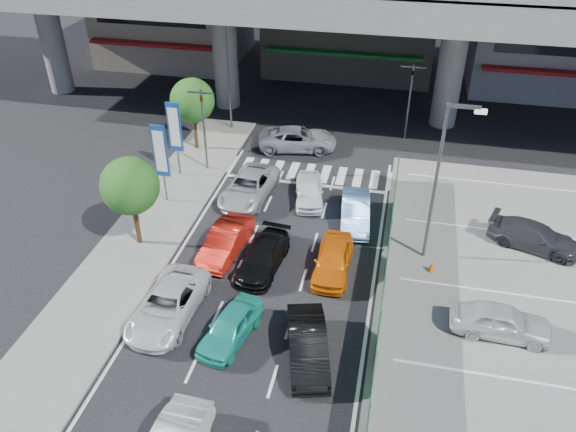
% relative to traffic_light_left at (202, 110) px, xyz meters
% --- Properties ---
extents(ground, '(120.00, 120.00, 0.00)m').
position_rel_traffic_light_left_xyz_m(ground, '(6.20, -12.00, -3.94)').
color(ground, black).
rests_on(ground, ground).
extents(parking_lot, '(12.00, 28.00, 0.06)m').
position_rel_traffic_light_left_xyz_m(parking_lot, '(17.20, -10.00, -3.91)').
color(parking_lot, slate).
rests_on(parking_lot, ground).
extents(sidewalk_left, '(4.00, 30.00, 0.12)m').
position_rel_traffic_light_left_xyz_m(sidewalk_left, '(-0.80, -8.00, -3.88)').
color(sidewalk_left, slate).
rests_on(sidewalk_left, ground).
extents(fence_run, '(0.16, 22.00, 1.80)m').
position_rel_traffic_light_left_xyz_m(fence_run, '(11.50, -11.00, -3.04)').
color(fence_run, '#1C5225').
rests_on(fence_run, ground).
extents(building_east, '(12.00, 10.90, 12.00)m').
position_rel_traffic_light_left_xyz_m(building_east, '(22.20, 19.97, 2.06)').
color(building_east, gray).
rests_on(building_east, ground).
extents(traffic_light_left, '(1.60, 1.24, 5.20)m').
position_rel_traffic_light_left_xyz_m(traffic_light_left, '(0.00, 0.00, 0.00)').
color(traffic_light_left, '#595B60').
rests_on(traffic_light_left, ground).
extents(traffic_light_right, '(1.60, 1.24, 5.20)m').
position_rel_traffic_light_left_xyz_m(traffic_light_right, '(11.70, 7.00, 0.00)').
color(traffic_light_right, '#595B60').
rests_on(traffic_light_right, ground).
extents(street_lamp_right, '(1.65, 0.22, 8.00)m').
position_rel_traffic_light_left_xyz_m(street_lamp_right, '(13.37, -6.00, 0.83)').
color(street_lamp_right, '#595B60').
rests_on(street_lamp_right, ground).
extents(street_lamp_left, '(1.65, 0.22, 8.00)m').
position_rel_traffic_light_left_xyz_m(street_lamp_left, '(-0.13, 6.00, 0.83)').
color(street_lamp_left, '#595B60').
rests_on(street_lamp_left, ground).
extents(signboard_near, '(0.80, 0.14, 4.70)m').
position_rel_traffic_light_left_xyz_m(signboard_near, '(-1.00, -4.01, -0.87)').
color(signboard_near, '#595B60').
rests_on(signboard_near, ground).
extents(signboard_far, '(0.80, 0.14, 4.70)m').
position_rel_traffic_light_left_xyz_m(signboard_far, '(-1.40, -1.01, -0.87)').
color(signboard_far, '#595B60').
rests_on(signboard_far, ground).
extents(tree_near, '(2.80, 2.80, 4.80)m').
position_rel_traffic_light_left_xyz_m(tree_near, '(-0.80, -8.00, -0.55)').
color(tree_near, '#382314').
rests_on(tree_near, ground).
extents(tree_far, '(2.80, 2.80, 4.80)m').
position_rel_traffic_light_left_xyz_m(tree_far, '(-1.60, 2.50, -0.55)').
color(tree_far, '#382314').
rests_on(tree_far, ground).
extents(sedan_white_mid_left, '(2.47, 5.01, 1.37)m').
position_rel_traffic_light_left_xyz_m(sedan_white_mid_left, '(2.66, -12.57, -3.25)').
color(sedan_white_mid_left, silver).
rests_on(sedan_white_mid_left, ground).
extents(taxi_teal_mid, '(2.26, 3.92, 1.26)m').
position_rel_traffic_light_left_xyz_m(taxi_teal_mid, '(5.62, -13.20, -3.31)').
color(taxi_teal_mid, teal).
rests_on(taxi_teal_mid, ground).
extents(hatch_black_mid_right, '(2.49, 4.42, 1.38)m').
position_rel_traffic_light_left_xyz_m(hatch_black_mid_right, '(8.87, -13.56, -3.25)').
color(hatch_black_mid_right, black).
rests_on(hatch_black_mid_right, ground).
extents(taxi_orange_left, '(1.91, 4.32, 1.38)m').
position_rel_traffic_light_left_xyz_m(taxi_orange_left, '(3.68, -7.76, -3.25)').
color(taxi_orange_left, red).
rests_on(taxi_orange_left, ground).
extents(sedan_black_mid, '(2.11, 4.36, 1.22)m').
position_rel_traffic_light_left_xyz_m(sedan_black_mid, '(5.76, -8.47, -3.32)').
color(sedan_black_mid, black).
rests_on(sedan_black_mid, ground).
extents(taxi_orange_right, '(1.64, 4.05, 1.38)m').
position_rel_traffic_light_left_xyz_m(taxi_orange_right, '(9.03, -8.07, -3.25)').
color(taxi_orange_right, orange).
rests_on(taxi_orange_right, ground).
extents(wagon_silver_front_left, '(2.78, 5.17, 1.38)m').
position_rel_traffic_light_left_xyz_m(wagon_silver_front_left, '(3.39, -2.52, -3.25)').
color(wagon_silver_front_left, '#ACAFB4').
rests_on(wagon_silver_front_left, ground).
extents(sedan_white_front_mid, '(2.22, 4.00, 1.29)m').
position_rel_traffic_light_left_xyz_m(sedan_white_front_mid, '(6.79, -2.13, -3.29)').
color(sedan_white_front_mid, white).
rests_on(sedan_white_front_mid, ground).
extents(kei_truck_front_right, '(1.93, 4.33, 1.38)m').
position_rel_traffic_light_left_xyz_m(kei_truck_front_right, '(9.56, -3.80, -3.25)').
color(kei_truck_front_right, '#5C8ACD').
rests_on(kei_truck_front_right, ground).
extents(crossing_wagon_silver, '(5.48, 3.30, 1.43)m').
position_rel_traffic_light_left_xyz_m(crossing_wagon_silver, '(4.85, 3.99, -3.22)').
color(crossing_wagon_silver, '#A3A5AA').
rests_on(crossing_wagon_silver, ground).
extents(parked_sedan_white, '(4.06, 1.74, 1.37)m').
position_rel_traffic_light_left_xyz_m(parked_sedan_white, '(16.32, -10.63, -3.19)').
color(parked_sedan_white, silver).
rests_on(parked_sedan_white, parking_lot).
extents(parked_sedan_dgrey, '(4.72, 3.11, 1.27)m').
position_rel_traffic_light_left_xyz_m(parked_sedan_dgrey, '(18.46, -4.09, -3.24)').
color(parked_sedan_dgrey, '#313136').
rests_on(parked_sedan_dgrey, parking_lot).
extents(traffic_cone, '(0.37, 0.37, 0.62)m').
position_rel_traffic_light_left_xyz_m(traffic_cone, '(13.58, -7.15, -3.56)').
color(traffic_cone, '#EA560D').
rests_on(traffic_cone, parking_lot).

